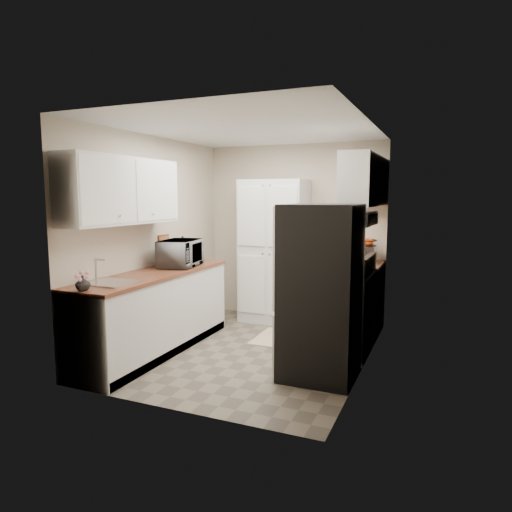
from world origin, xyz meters
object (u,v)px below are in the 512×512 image
Objects in this scene: refrigerator at (321,292)px; microwave at (181,253)px; electric_range at (342,311)px; toaster_oven at (364,254)px; pantry_cabinet at (274,251)px; wine_bottle at (183,250)px.

refrigerator reaches higher than microwave.
electric_range is 2.97× the size of toaster_oven.
electric_range is (1.17, -0.93, -0.52)m from pantry_cabinet.
pantry_cabinet is 3.40× the size of microwave.
pantry_cabinet reaches higher than electric_range.
electric_range is at bearing -38.22° from pantry_cabinet.
refrigerator is at bearing -21.62° from wine_bottle.
microwave reaches higher than electric_range.
electric_range is 1.92× the size of microwave.
wine_bottle reaches higher than electric_range.
pantry_cabinet is 1.30m from wine_bottle.
toaster_oven is (2.01, 1.21, -0.05)m from microwave.
electric_range is 0.66× the size of refrigerator.
microwave reaches higher than toaster_oven.
refrigerator is 1.70m from toaster_oven.
pantry_cabinet is at bearing 43.99° from wine_bottle.
toaster_oven is at bearing 84.41° from electric_range.
wine_bottle reaches higher than toaster_oven.
electric_range is at bearing -97.33° from toaster_oven.
toaster_oven is (0.09, 0.89, 0.55)m from electric_range.
electric_range is at bearing -0.61° from wine_bottle.
pantry_cabinet is 1.26m from toaster_oven.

